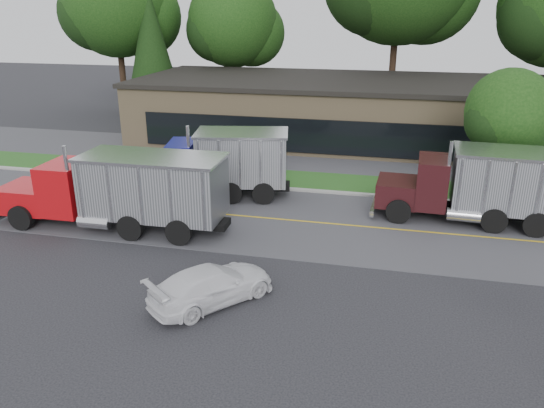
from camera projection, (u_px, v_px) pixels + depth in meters
The scene contains 15 objects.
ground at pixel (225, 329), 16.07m from camera, with size 140.00×140.00×0.00m, color #37373D.
road at pixel (285, 220), 24.28m from camera, with size 60.00×8.00×0.02m, color #545459.
center_line at pixel (285, 220), 24.28m from camera, with size 60.00×0.12×0.01m, color gold.
curb at pixel (302, 191), 28.12m from camera, with size 60.00×0.30×0.12m, color #9E9E99.
grass_verge at pixel (307, 181), 29.76m from camera, with size 60.00×3.40×0.03m, color #20511C.
far_parking at pixel (320, 158), 34.32m from camera, with size 60.00×7.00×0.02m, color #545459.
strip_mall at pixel (360, 112), 38.68m from camera, with size 32.00×12.00×4.00m, color #A08762.
tree_far_a at pixel (118, 8), 46.42m from camera, with size 10.02×9.43×14.29m.
tree_far_b at pixel (234, 26), 46.64m from camera, with size 8.34×7.85×11.90m.
evergreen_left at pixel (151, 46), 44.73m from camera, with size 4.86×4.86×11.05m.
tree_verge at pixel (510, 116), 26.24m from camera, with size 4.52×4.26×6.45m.
dump_truck_red at pixel (123, 189), 22.78m from camera, with size 10.44×2.76×3.36m.
dump_truck_blue at pixel (221, 162), 26.80m from camera, with size 8.01×3.98×3.36m.
dump_truck_maroon at pixel (481, 184), 23.50m from camera, with size 8.18×2.99×3.36m.
rally_car at pixel (212, 285), 17.36m from camera, with size 1.75×4.31×1.25m, color white.
Camera 1 is at (4.50, -13.05, 9.16)m, focal length 35.00 mm.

